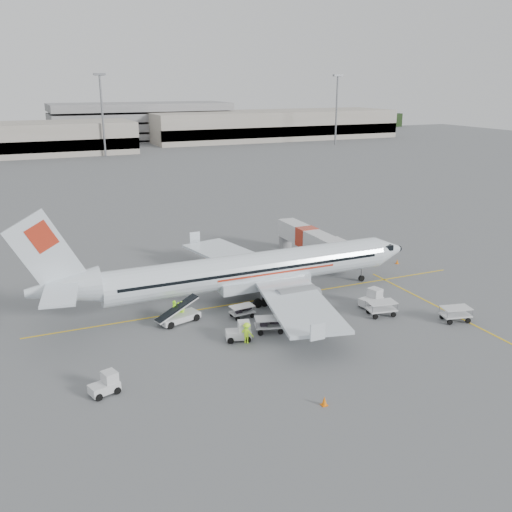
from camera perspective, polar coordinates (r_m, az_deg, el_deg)
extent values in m
plane|color=#56595B|center=(55.19, 0.84, -4.33)|extent=(360.00, 360.00, 0.00)
cube|color=yellow|center=(55.18, 0.84, -4.33)|extent=(44.00, 0.20, 0.01)
cube|color=yellow|center=(56.22, 17.50, -4.75)|extent=(0.20, 20.00, 0.01)
cone|color=orange|center=(67.62, 13.94, -0.53)|extent=(0.34, 0.34, 0.55)
cone|color=orange|center=(66.04, -5.15, -0.44)|extent=(0.43, 0.43, 0.70)
cone|color=orange|center=(38.33, 6.85, -14.18)|extent=(0.40, 0.40, 0.66)
imported|color=#B3FC20|center=(50.77, -7.35, -5.39)|extent=(0.70, 0.75, 1.72)
imported|color=#B3FC20|center=(50.71, -7.67, -5.49)|extent=(0.98, 1.01, 1.63)
imported|color=#B3FC20|center=(45.99, -0.93, -7.69)|extent=(1.24, 1.27, 1.75)
imported|color=#B3FC20|center=(50.56, -8.12, -5.42)|extent=(1.12, 1.10, 1.89)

